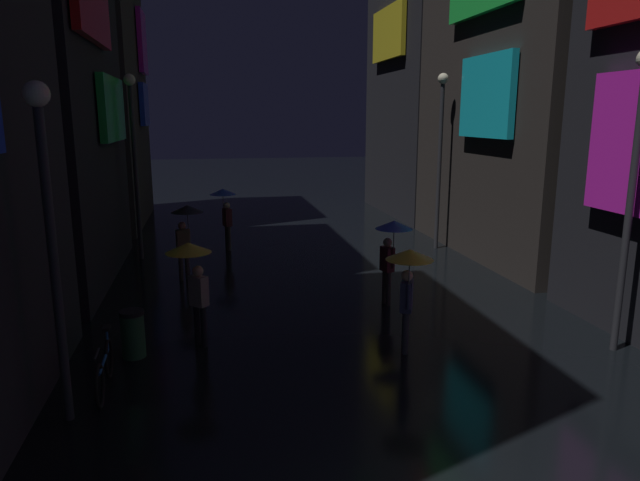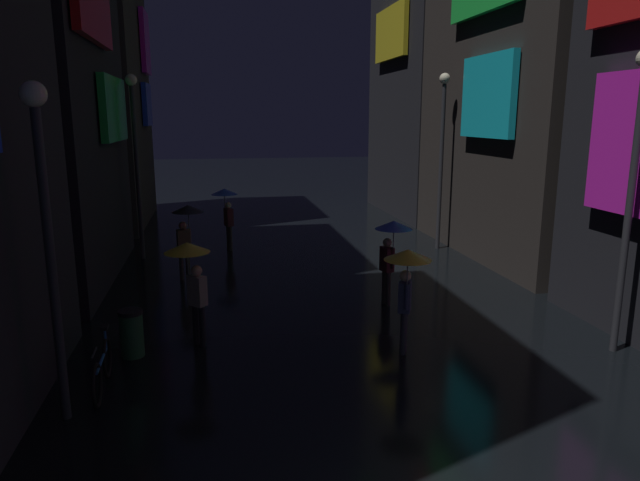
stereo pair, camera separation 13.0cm
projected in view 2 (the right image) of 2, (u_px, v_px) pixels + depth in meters
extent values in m
cube|color=#26E54C|center=(114.00, 109.00, 16.15)|extent=(0.20, 3.44, 1.78)
cube|color=#33302D|center=(84.00, 10.00, 22.85)|extent=(4.00, 7.40, 17.41)
cube|color=#264CF9|center=(147.00, 105.00, 24.69)|extent=(0.20, 2.00, 1.79)
cube|color=#F226D8|center=(145.00, 43.00, 24.92)|extent=(0.20, 2.07, 2.64)
cube|color=#2D2826|center=(536.00, 16.00, 17.85)|extent=(4.00, 8.87, 15.23)
cube|color=#19D8F2|center=(488.00, 96.00, 16.67)|extent=(0.20, 3.05, 2.38)
cube|color=yellow|center=(391.00, 33.00, 25.24)|extent=(0.20, 4.12, 2.25)
cylinder|color=#38332D|center=(384.00, 287.00, 14.03)|extent=(0.12, 0.12, 0.85)
cylinder|color=#38332D|center=(388.00, 289.00, 13.87)|extent=(0.12, 0.12, 0.85)
cube|color=#4C1E23|center=(387.00, 259.00, 13.79)|extent=(0.30, 0.39, 0.60)
sphere|color=tan|center=(387.00, 243.00, 13.71)|extent=(0.22, 0.22, 0.22)
cylinder|color=#4C1E23|center=(393.00, 258.00, 13.65)|extent=(0.09, 0.09, 0.50)
cylinder|color=slate|center=(393.00, 245.00, 13.58)|extent=(0.02, 0.02, 0.77)
cone|color=#263FB2|center=(394.00, 225.00, 13.47)|extent=(0.90, 0.90, 0.20)
cylinder|color=#2D2D38|center=(404.00, 330.00, 11.17)|extent=(0.12, 0.12, 0.85)
cylinder|color=#2D2D38|center=(403.00, 334.00, 11.00)|extent=(0.12, 0.12, 0.85)
cube|color=#333859|center=(405.00, 296.00, 10.93)|extent=(0.34, 0.40, 0.60)
sphere|color=beige|center=(405.00, 276.00, 10.85)|extent=(0.22, 0.22, 0.22)
cylinder|color=#333859|center=(407.00, 297.00, 10.74)|extent=(0.09, 0.09, 0.50)
cylinder|color=slate|center=(407.00, 280.00, 10.67)|extent=(0.02, 0.02, 0.77)
cone|color=yellow|center=(408.00, 255.00, 10.57)|extent=(0.90, 0.90, 0.20)
cylinder|color=black|center=(202.00, 326.00, 11.39)|extent=(0.12, 0.12, 0.85)
cylinder|color=black|center=(196.00, 324.00, 11.49)|extent=(0.12, 0.12, 0.85)
cube|color=gray|center=(197.00, 291.00, 11.28)|extent=(0.40, 0.39, 0.60)
sphere|color=tan|center=(196.00, 271.00, 11.20)|extent=(0.22, 0.22, 0.22)
cylinder|color=gray|center=(189.00, 287.00, 11.33)|extent=(0.09, 0.09, 0.50)
cylinder|color=slate|center=(188.00, 271.00, 11.26)|extent=(0.02, 0.02, 0.77)
cone|color=yellow|center=(187.00, 247.00, 11.16)|extent=(0.90, 0.90, 0.20)
cylinder|color=#38332D|center=(230.00, 238.00, 19.60)|extent=(0.12, 0.12, 0.85)
cylinder|color=#38332D|center=(228.00, 237.00, 19.75)|extent=(0.12, 0.12, 0.85)
cube|color=#4C1E23|center=(229.00, 217.00, 19.52)|extent=(0.33, 0.40, 0.60)
sphere|color=beige|center=(228.00, 205.00, 19.43)|extent=(0.22, 0.22, 0.22)
cylinder|color=#4C1E23|center=(225.00, 215.00, 19.63)|extent=(0.09, 0.09, 0.50)
cylinder|color=slate|center=(225.00, 206.00, 19.56)|extent=(0.02, 0.02, 0.77)
cone|color=#263FB2|center=(224.00, 192.00, 19.46)|extent=(0.90, 0.90, 0.20)
cylinder|color=#38332D|center=(181.00, 265.00, 16.04)|extent=(0.12, 0.12, 0.85)
cylinder|color=#38332D|center=(188.00, 265.00, 16.11)|extent=(0.12, 0.12, 0.85)
cube|color=brown|center=(183.00, 240.00, 15.92)|extent=(0.38, 0.29, 0.60)
sphere|color=#9E7051|center=(183.00, 226.00, 15.84)|extent=(0.22, 0.22, 0.22)
cylinder|color=brown|center=(189.00, 237.00, 16.03)|extent=(0.09, 0.09, 0.50)
cylinder|color=slate|center=(189.00, 226.00, 15.96)|extent=(0.02, 0.02, 0.77)
cone|color=black|center=(188.00, 209.00, 15.86)|extent=(0.90, 0.90, 0.20)
torus|color=black|center=(97.00, 385.00, 9.02)|extent=(0.08, 0.72, 0.72)
torus|color=black|center=(107.00, 357.00, 10.07)|extent=(0.08, 0.72, 0.72)
cylinder|color=#1E59A5|center=(101.00, 361.00, 9.51)|extent=(0.08, 1.00, 0.05)
cylinder|color=#1E59A5|center=(105.00, 339.00, 10.00)|extent=(0.04, 0.04, 0.40)
cube|color=black|center=(104.00, 327.00, 9.95)|extent=(0.13, 0.24, 0.06)
cylinder|color=black|center=(94.00, 353.00, 8.90)|extent=(0.04, 0.45, 0.03)
cylinder|color=#2D2D33|center=(441.00, 169.00, 19.42)|extent=(0.14, 0.14, 5.57)
sphere|color=#F9EFCC|center=(445.00, 78.00, 18.78)|extent=(0.36, 0.36, 0.36)
cylinder|color=#2D2D33|center=(52.00, 272.00, 8.26)|extent=(0.14, 0.14, 4.65)
sphere|color=#F9EFCC|center=(33.00, 94.00, 7.73)|extent=(0.36, 0.36, 0.36)
cylinder|color=#2D2D33|center=(628.00, 217.00, 10.70)|extent=(0.14, 0.14, 5.36)
cylinder|color=#2D2D33|center=(138.00, 175.00, 18.02)|extent=(0.14, 0.14, 5.44)
sphere|color=#F9EFCC|center=(131.00, 80.00, 17.40)|extent=(0.36, 0.36, 0.36)
cylinder|color=#265933|center=(132.00, 335.00, 10.92)|extent=(0.44, 0.44, 0.85)
cylinder|color=black|center=(130.00, 312.00, 10.83)|extent=(0.46, 0.46, 0.08)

